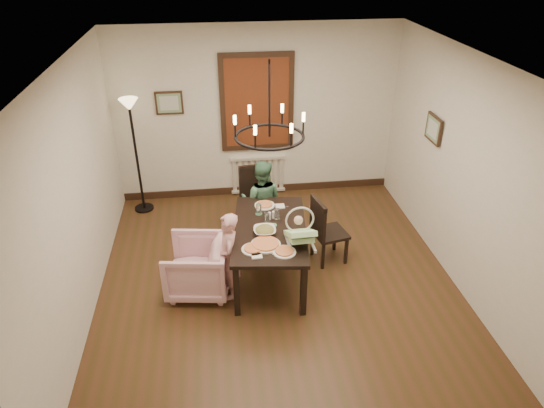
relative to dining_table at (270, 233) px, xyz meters
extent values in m
cube|color=#4A2B19|center=(0.09, -0.16, -0.66)|extent=(4.50, 5.00, 0.01)
cube|color=white|center=(0.09, -0.16, 2.14)|extent=(4.50, 5.00, 0.01)
cube|color=beige|center=(0.09, 2.34, 0.74)|extent=(4.50, 0.01, 2.80)
cube|color=beige|center=(-2.16, -0.16, 0.74)|extent=(0.01, 5.00, 2.80)
cube|color=beige|center=(2.34, -0.16, 0.74)|extent=(0.01, 5.00, 2.80)
cube|color=black|center=(0.00, 0.00, 0.06)|extent=(1.08, 1.68, 0.05)
cube|color=black|center=(-0.47, -0.68, -0.31)|extent=(0.07, 0.07, 0.69)
cube|color=black|center=(-0.29, 0.77, -0.31)|extent=(0.07, 0.07, 0.69)
cube|color=black|center=(0.29, -0.77, -0.31)|extent=(0.07, 0.07, 0.69)
cube|color=black|center=(0.47, 0.68, -0.31)|extent=(0.07, 0.07, 0.69)
imported|color=beige|center=(-0.92, -0.16, -0.31)|extent=(0.87, 0.85, 0.69)
imported|color=#C88D8F|center=(-0.53, -0.30, -0.19)|extent=(0.23, 0.34, 0.94)
imported|color=#4A7D5C|center=(0.00, 0.93, -0.15)|extent=(0.57, 0.49, 1.01)
imported|color=white|center=(-0.08, -0.12, 0.13)|extent=(0.33, 0.33, 0.08)
cylinder|color=tan|center=(-0.10, -0.38, 0.10)|extent=(0.36, 0.36, 0.04)
cylinder|color=silver|center=(-0.02, 0.13, 0.15)|extent=(0.06, 0.06, 0.12)
cube|color=maroon|center=(0.09, 2.30, 0.94)|extent=(1.00, 0.03, 1.40)
cube|color=black|center=(-1.26, 2.31, 0.99)|extent=(0.42, 0.03, 0.36)
cube|color=black|center=(2.30, 0.74, 0.99)|extent=(0.03, 0.42, 0.36)
torus|color=black|center=(0.00, 0.00, 1.29)|extent=(0.80, 0.80, 0.04)
camera|label=1|loc=(-0.62, -5.04, 3.31)|focal=32.00mm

